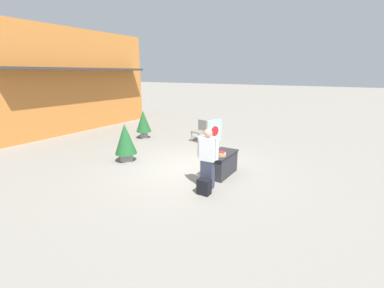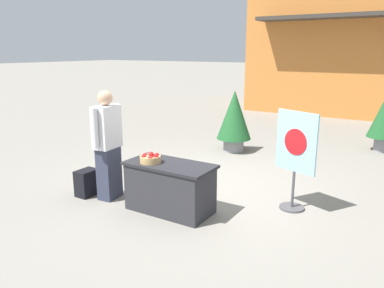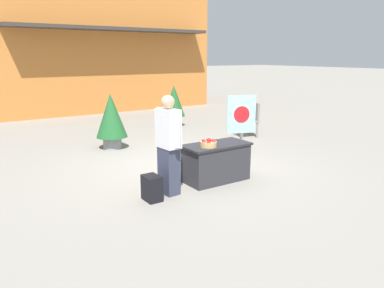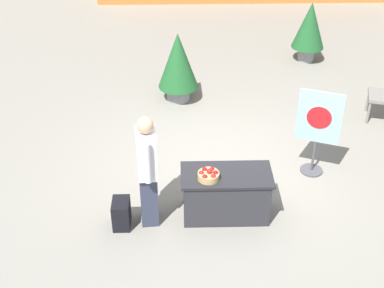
{
  "view_description": "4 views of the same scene",
  "coord_description": "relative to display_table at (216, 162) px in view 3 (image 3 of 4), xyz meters",
  "views": [
    {
      "loc": [
        -6.93,
        -4.42,
        3.13
      ],
      "look_at": [
        -0.28,
        -0.3,
        0.94
      ],
      "focal_mm": 24.0,
      "sensor_mm": 36.0,
      "label": 1
    },
    {
      "loc": [
        2.94,
        -5.31,
        2.27
      ],
      "look_at": [
        0.09,
        -0.72,
        0.91
      ],
      "focal_mm": 35.0,
      "sensor_mm": 36.0,
      "label": 2
    },
    {
      "loc": [
        -4.12,
        -6.57,
        2.33
      ],
      "look_at": [
        -0.57,
        -1.25,
        0.8
      ],
      "focal_mm": 35.0,
      "sensor_mm": 36.0,
      "label": 3
    },
    {
      "loc": [
        -0.62,
        -7.13,
        5.14
      ],
      "look_at": [
        -0.46,
        -0.68,
        0.88
      ],
      "focal_mm": 50.0,
      "sensor_mm": 36.0,
      "label": 4
    }
  ],
  "objects": [
    {
      "name": "ground_plane",
      "position": [
        -0.01,
        1.19,
        -0.36
      ],
      "size": [
        120.0,
        120.0,
        0.0
      ],
      "primitive_type": "plane",
      "color": "gray"
    },
    {
      "name": "potted_plant_far_left",
      "position": [
        2.25,
        5.26,
        0.43
      ],
      "size": [
        0.72,
        0.72,
        1.36
      ],
      "color": "gray",
      "rests_on": "ground_plane"
    },
    {
      "name": "apple_basket",
      "position": [
        -0.26,
        -0.11,
        0.42
      ],
      "size": [
        0.3,
        0.3,
        0.16
      ],
      "color": "tan",
      "rests_on": "display_table"
    },
    {
      "name": "person_visitor",
      "position": [
        -1.09,
        -0.1,
        0.51
      ],
      "size": [
        0.3,
        0.61,
        1.7
      ],
      "rotation": [
        0.0,
        0.0,
        0.09
      ],
      "color": "#33384C",
      "rests_on": "ground_plane"
    },
    {
      "name": "potted_plant_far_right",
      "position": [
        -0.66,
        3.48,
        0.43
      ],
      "size": [
        0.78,
        0.78,
        1.4
      ],
      "color": "gray",
      "rests_on": "ground_plane"
    },
    {
      "name": "backpack",
      "position": [
        -1.48,
        -0.21,
        -0.15
      ],
      "size": [
        0.24,
        0.34,
        0.42
      ],
      "color": "black",
      "rests_on": "ground_plane"
    },
    {
      "name": "storefront_building",
      "position": [
        1.74,
        11.13,
        2.3
      ],
      "size": [
        9.43,
        4.78,
        5.32
      ],
      "color": "#C67533",
      "rests_on": "ground_plane"
    },
    {
      "name": "display_table",
      "position": [
        0.0,
        0.0,
        0.0
      ],
      "size": [
        1.28,
        0.64,
        0.71
      ],
      "color": "#2D2D33",
      "rests_on": "ground_plane"
    },
    {
      "name": "poster_board",
      "position": [
        1.48,
        1.0,
        0.46
      ],
      "size": [
        0.64,
        0.36,
        1.45
      ],
      "rotation": [
        0.0,
        0.0,
        -1.93
      ],
      "color": "#4C4C51",
      "rests_on": "ground_plane"
    },
    {
      "name": "patio_chair",
      "position": [
        3.21,
        2.61,
        0.2
      ],
      "size": [
        0.68,
        0.68,
        0.99
      ],
      "rotation": [
        0.0,
        0.0,
        2.87
      ],
      "color": "gray",
      "rests_on": "ground_plane"
    }
  ]
}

